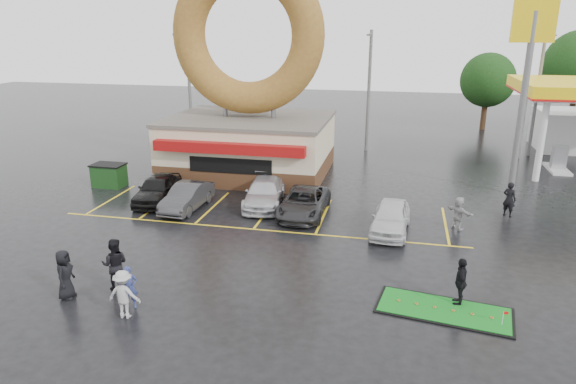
% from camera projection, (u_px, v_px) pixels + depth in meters
% --- Properties ---
extents(ground, '(120.00, 120.00, 0.00)m').
position_uv_depth(ground, '(231.00, 259.00, 21.31)').
color(ground, black).
rests_on(ground, ground).
extents(donut_shop, '(10.20, 8.70, 13.50)m').
position_uv_depth(donut_shop, '(249.00, 105.00, 32.60)').
color(donut_shop, '#472B19').
rests_on(donut_shop, ground).
extents(shell_sign, '(2.20, 0.36, 10.60)m').
position_uv_depth(shell_sign, '(528.00, 62.00, 27.49)').
color(shell_sign, slate).
rests_on(shell_sign, ground).
extents(streetlight_left, '(0.40, 2.21, 9.00)m').
position_uv_depth(streetlight_left, '(189.00, 85.00, 40.40)').
color(streetlight_left, slate).
rests_on(streetlight_left, ground).
extents(streetlight_mid, '(0.40, 2.21, 9.00)m').
position_uv_depth(streetlight_mid, '(369.00, 88.00, 38.43)').
color(streetlight_mid, slate).
rests_on(streetlight_mid, ground).
extents(streetlight_right, '(0.40, 2.21, 9.00)m').
position_uv_depth(streetlight_right, '(538.00, 91.00, 36.88)').
color(streetlight_right, slate).
rests_on(streetlight_right, ground).
extents(tree_far_d, '(4.90, 4.90, 7.00)m').
position_uv_depth(tree_far_d, '(488.00, 80.00, 46.73)').
color(tree_far_d, '#332114').
rests_on(tree_far_d, ground).
extents(car_black, '(2.25, 4.56, 1.49)m').
position_uv_depth(car_black, '(158.00, 189.00, 28.12)').
color(car_black, black).
rests_on(car_black, ground).
extents(car_dgrey, '(1.66, 4.16, 1.35)m').
position_uv_depth(car_dgrey, '(187.00, 197.00, 27.00)').
color(car_dgrey, '#303033').
rests_on(car_dgrey, ground).
extents(car_silver, '(2.54, 4.97, 1.38)m').
position_uv_depth(car_silver, '(264.00, 193.00, 27.61)').
color(car_silver, '#B8B8BD').
rests_on(car_silver, ground).
extents(car_grey, '(2.23, 4.75, 1.31)m').
position_uv_depth(car_grey, '(304.00, 202.00, 26.18)').
color(car_grey, '#28282B').
rests_on(car_grey, ground).
extents(car_white, '(1.93, 4.23, 1.41)m').
position_uv_depth(car_white, '(391.00, 218.00, 23.97)').
color(car_white, silver).
rests_on(car_white, ground).
extents(person_blue, '(0.66, 0.59, 1.52)m').
position_uv_depth(person_blue, '(129.00, 288.00, 17.45)').
color(person_blue, navy).
rests_on(person_blue, ground).
extents(person_blackjkt, '(1.14, 1.00, 1.98)m').
position_uv_depth(person_blackjkt, '(115.00, 264.00, 18.62)').
color(person_blackjkt, black).
rests_on(person_blackjkt, ground).
extents(person_hoodie, '(1.11, 0.67, 1.68)m').
position_uv_depth(person_hoodie, '(124.00, 294.00, 16.84)').
color(person_hoodie, '#9A9A9C').
rests_on(person_hoodie, ground).
extents(person_bystander, '(0.74, 0.99, 1.82)m').
position_uv_depth(person_bystander, '(65.00, 274.00, 18.04)').
color(person_bystander, black).
rests_on(person_bystander, ground).
extents(person_cameraman, '(0.46, 1.04, 1.75)m').
position_uv_depth(person_cameraman, '(461.00, 282.00, 17.60)').
color(person_cameraman, black).
rests_on(person_cameraman, ground).
extents(person_walker_near, '(1.37, 1.40, 1.60)m').
position_uv_depth(person_walker_near, '(459.00, 213.00, 24.28)').
color(person_walker_near, '#99989B').
rests_on(person_walker_near, ground).
extents(person_walker_far, '(0.78, 0.73, 1.80)m').
position_uv_depth(person_walker_far, '(509.00, 199.00, 25.92)').
color(person_walker_far, black).
rests_on(person_walker_far, ground).
extents(dumpster, '(1.81, 1.22, 1.30)m').
position_uv_depth(dumpster, '(109.00, 176.00, 30.86)').
color(dumpster, '#1A4119').
rests_on(dumpster, ground).
extents(putting_green, '(4.72, 2.59, 0.56)m').
position_uv_depth(putting_green, '(444.00, 310.00, 17.43)').
color(putting_green, black).
rests_on(putting_green, ground).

